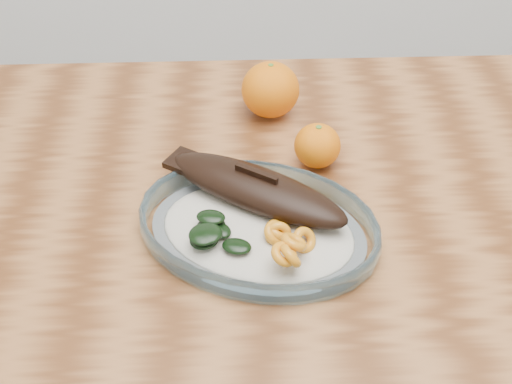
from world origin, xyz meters
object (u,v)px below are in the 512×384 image
dining_table (330,263)px  plated_meal (258,223)px  orange_right (317,146)px  orange_left (270,90)px

dining_table → plated_meal: plated_meal is taller
orange_right → dining_table: bearing=-81.5°
dining_table → plated_meal: bearing=-160.5°
plated_meal → orange_right: 0.16m
orange_left → orange_right: 0.14m
plated_meal → orange_right: (0.09, 0.14, 0.01)m
dining_table → orange_right: (-0.02, 0.10, 0.13)m
dining_table → orange_left: (-0.07, 0.23, 0.14)m
orange_left → orange_right: size_ratio=1.37×
dining_table → orange_left: size_ratio=13.42×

